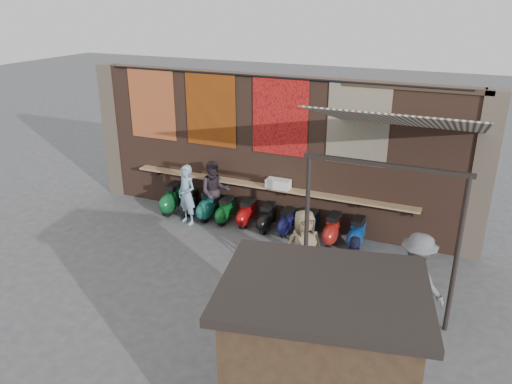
% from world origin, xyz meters
% --- Properties ---
extents(ground, '(70.00, 70.00, 0.00)m').
position_xyz_m(ground, '(0.00, 0.00, 0.00)').
color(ground, '#474749').
rests_on(ground, ground).
extents(brick_wall, '(10.00, 0.40, 4.00)m').
position_xyz_m(brick_wall, '(0.00, 2.70, 2.00)').
color(brick_wall, brown).
rests_on(brick_wall, ground).
extents(pier_left, '(0.50, 0.50, 4.00)m').
position_xyz_m(pier_left, '(-5.20, 2.70, 2.00)').
color(pier_left, '#4C4238').
rests_on(pier_left, ground).
extents(pier_right, '(0.50, 0.50, 4.00)m').
position_xyz_m(pier_right, '(5.20, 2.70, 2.00)').
color(pier_right, '#4C4238').
rests_on(pier_right, ground).
extents(eating_counter, '(8.00, 0.32, 0.05)m').
position_xyz_m(eating_counter, '(0.00, 2.33, 1.10)').
color(eating_counter, '#9E7A51').
rests_on(eating_counter, brick_wall).
extents(shelf_box, '(0.64, 0.31, 0.24)m').
position_xyz_m(shelf_box, '(0.36, 2.30, 1.25)').
color(shelf_box, white).
rests_on(shelf_box, eating_counter).
extents(tapestry_redgold, '(1.50, 0.02, 2.00)m').
position_xyz_m(tapestry_redgold, '(-3.60, 2.48, 3.00)').
color(tapestry_redgold, maroon).
rests_on(tapestry_redgold, brick_wall).
extents(tapestry_sun, '(1.50, 0.02, 2.00)m').
position_xyz_m(tapestry_sun, '(-1.70, 2.48, 3.00)').
color(tapestry_sun, '#DE580D').
rests_on(tapestry_sun, brick_wall).
extents(tapestry_orange, '(1.50, 0.02, 2.00)m').
position_xyz_m(tapestry_orange, '(0.30, 2.48, 3.00)').
color(tapestry_orange, red).
rests_on(tapestry_orange, brick_wall).
extents(tapestry_multi, '(1.50, 0.02, 2.00)m').
position_xyz_m(tapestry_multi, '(2.30, 2.48, 3.00)').
color(tapestry_multi, teal).
rests_on(tapestry_multi, brick_wall).
extents(hang_rail, '(9.50, 0.06, 0.06)m').
position_xyz_m(hang_rail, '(0.00, 2.47, 3.98)').
color(hang_rail, black).
rests_on(hang_rail, brick_wall).
extents(scooter_stool_0, '(0.40, 0.89, 0.85)m').
position_xyz_m(scooter_stool_0, '(-2.75, 1.96, 0.43)').
color(scooter_stool_0, '#105328').
rests_on(scooter_stool_0, ground).
extents(scooter_stool_1, '(0.33, 0.73, 0.69)m').
position_xyz_m(scooter_stool_1, '(-2.24, 2.03, 0.35)').
color(scooter_stool_1, black).
rests_on(scooter_stool_1, ground).
extents(scooter_stool_2, '(0.39, 0.87, 0.82)m').
position_xyz_m(scooter_stool_2, '(-1.59, 2.01, 0.41)').
color(scooter_stool_2, '#175D53').
rests_on(scooter_stool_2, ground).
extents(scooter_stool_3, '(0.33, 0.74, 0.70)m').
position_xyz_m(scooter_stool_3, '(-1.05, 1.98, 0.35)').
color(scooter_stool_3, '#0D5F20').
rests_on(scooter_stool_3, ground).
extents(scooter_stool_4, '(0.34, 0.76, 0.73)m').
position_xyz_m(scooter_stool_4, '(-0.44, 2.03, 0.36)').
color(scooter_stool_4, '#9D0C0D').
rests_on(scooter_stool_4, ground).
extents(scooter_stool_5, '(0.35, 0.77, 0.73)m').
position_xyz_m(scooter_stool_5, '(0.19, 1.96, 0.36)').
color(scooter_stool_5, black).
rests_on(scooter_stool_5, ground).
extents(scooter_stool_6, '(0.32, 0.70, 0.67)m').
position_xyz_m(scooter_stool_6, '(0.73, 1.99, 0.33)').
color(scooter_stool_6, navy).
rests_on(scooter_stool_6, ground).
extents(scooter_stool_7, '(0.33, 0.73, 0.69)m').
position_xyz_m(scooter_stool_7, '(1.36, 2.05, 0.35)').
color(scooter_stool_7, navy).
rests_on(scooter_stool_7, ground).
extents(scooter_stool_8, '(0.36, 0.80, 0.76)m').
position_xyz_m(scooter_stool_8, '(1.98, 1.96, 0.38)').
color(scooter_stool_8, '#AA1D16').
rests_on(scooter_stool_8, ground).
extents(scooter_stool_9, '(0.35, 0.79, 0.75)m').
position_xyz_m(scooter_stool_9, '(2.59, 1.99, 0.37)').
color(scooter_stool_9, navy).
rests_on(scooter_stool_9, ground).
extents(diner_left, '(0.71, 0.59, 1.66)m').
position_xyz_m(diner_left, '(-2.00, 1.54, 0.83)').
color(diner_left, '#83A5BF').
rests_on(diner_left, ground).
extents(diner_right, '(1.05, 0.99, 1.71)m').
position_xyz_m(diner_right, '(-1.40, 2.00, 0.85)').
color(diner_right, '#2B2129').
rests_on(diner_right, ground).
extents(shopper_navy, '(0.94, 0.46, 1.54)m').
position_xyz_m(shopper_navy, '(3.08, -0.53, 0.77)').
color(shopper_navy, '#161933').
rests_on(shopper_navy, ground).
extents(shopper_grey, '(1.36, 1.14, 1.83)m').
position_xyz_m(shopper_grey, '(4.26, -0.53, 0.92)').
color(shopper_grey, '#5B5C60').
rests_on(shopper_grey, ground).
extents(shopper_tan, '(1.01, 0.97, 1.75)m').
position_xyz_m(shopper_tan, '(1.92, -0.20, 0.87)').
color(shopper_tan, '#7C6B4E').
rests_on(shopper_tan, ground).
extents(market_stall, '(2.58, 2.14, 2.47)m').
position_xyz_m(market_stall, '(3.44, -4.05, 1.23)').
color(market_stall, black).
rests_on(market_stall, ground).
extents(stall_roof, '(2.90, 2.45, 0.12)m').
position_xyz_m(stall_roof, '(3.44, -4.05, 2.53)').
color(stall_roof, black).
rests_on(stall_roof, market_stall).
extents(stall_sign, '(1.18, 0.29, 0.50)m').
position_xyz_m(stall_sign, '(3.26, -3.18, 1.79)').
color(stall_sign, gold).
rests_on(stall_sign, market_stall).
extents(stall_shelf, '(1.87, 0.49, 0.06)m').
position_xyz_m(stall_shelf, '(3.26, -3.18, 0.90)').
color(stall_shelf, '#473321').
rests_on(stall_shelf, market_stall).
extents(awning_canvas, '(3.20, 3.28, 0.97)m').
position_xyz_m(awning_canvas, '(3.50, 0.90, 3.55)').
color(awning_canvas, beige).
rests_on(awning_canvas, brick_wall).
extents(awning_ledger, '(3.30, 0.08, 0.12)m').
position_xyz_m(awning_ledger, '(3.50, 2.49, 3.95)').
color(awning_ledger, '#33261C').
rests_on(awning_ledger, brick_wall).
extents(awning_header, '(3.00, 0.08, 0.08)m').
position_xyz_m(awning_header, '(3.50, -0.60, 3.08)').
color(awning_header, black).
rests_on(awning_header, awning_post_left).
extents(awning_post_left, '(0.09, 0.09, 3.10)m').
position_xyz_m(awning_post_left, '(2.10, -0.60, 1.55)').
color(awning_post_left, black).
rests_on(awning_post_left, ground).
extents(awning_post_right, '(0.09, 0.09, 3.10)m').
position_xyz_m(awning_post_right, '(4.90, -0.60, 1.55)').
color(awning_post_right, black).
rests_on(awning_post_right, ground).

